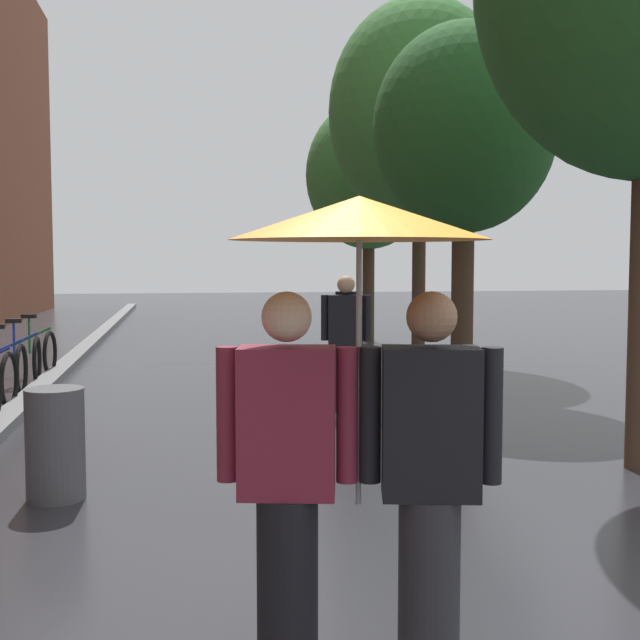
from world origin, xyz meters
TOP-DOWN VIEW (x-y plane):
  - kerb_strip at (-3.20, 10.00)m, footprint 0.30×36.00m
  - street_tree_1 at (2.44, 7.02)m, footprint 2.43×2.43m
  - street_tree_2 at (2.82, 10.48)m, footprint 3.18×3.18m
  - street_tree_3 at (2.75, 14.20)m, footprint 2.76×2.76m
  - parked_bicycle_6 at (-3.88, 8.70)m, footprint 1.12×0.76m
  - parked_bicycle_7 at (-3.84, 9.68)m, footprint 1.14×0.80m
  - couple_under_umbrella at (-0.54, -0.36)m, footprint 1.16×1.08m
  - litter_bin at (-2.23, 2.74)m, footprint 0.44×0.44m
  - pedestrian_walking_midground at (0.63, 5.91)m, footprint 0.57×0.39m

SIDE VIEW (x-z plane):
  - kerb_strip at x=-3.20m, z-range 0.00..0.12m
  - parked_bicycle_6 at x=-3.88m, z-range -0.10..0.86m
  - parked_bicycle_7 at x=-3.84m, z-range -0.10..0.86m
  - litter_bin at x=-2.23m, z-range 0.00..0.85m
  - pedestrian_walking_midground at x=0.63m, z-range 0.06..1.68m
  - couple_under_umbrella at x=-0.54m, z-range 0.33..2.41m
  - street_tree_1 at x=2.44m, z-range 1.05..5.98m
  - street_tree_3 at x=2.75m, z-range 0.99..6.24m
  - street_tree_2 at x=2.82m, z-range 1.18..7.50m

